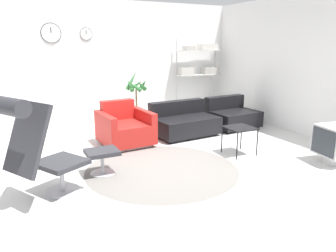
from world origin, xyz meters
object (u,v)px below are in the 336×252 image
Objects in this scene: lounge_chair at (35,141)px; ottoman at (102,157)px; couch_low at (184,123)px; couch_second at (232,116)px; potted_plant at (136,103)px; side_table at (240,130)px; shelf_unit at (200,62)px; crt_television at (335,143)px; armchair_red at (125,129)px.

ottoman is (0.90, 0.50, -0.49)m from lounge_chair.
couch_low is (2.97, 1.80, -0.50)m from lounge_chair.
couch_second reaches higher than ottoman.
potted_plant is at bearing 113.15° from lounge_chair.
shelf_unit is (1.11, 3.08, 0.95)m from side_table.
crt_television reaches higher than side_table.
shelf_unit is at bearing 40.28° from ottoman.
ottoman is 2.45m from couch_low.
armchair_red reaches higher than side_table.
side_table is 2.94m from potted_plant.
lounge_chair is 1.05× the size of potted_plant.
side_table is (2.32, -0.18, 0.16)m from ottoman.
side_table is at bearing 66.77° from lounge_chair.
lounge_chair is 4.66m from couch_second.
side_table is (-1.02, -1.55, 0.17)m from couch_second.
lounge_chair reaches higher than crt_television.
lounge_chair is at bearing 89.73° from crt_television.
couch_second is at bearing 56.67° from side_table.
armchair_red is (0.77, 1.23, 0.03)m from ottoman.
armchair_red is (1.67, 1.73, -0.46)m from lounge_chair.
lounge_chair is at bearing 42.68° from armchair_red.
lounge_chair is at bearing 19.42° from couch_second.
couch_low is (2.07, 1.30, -0.01)m from ottoman.
lounge_chair reaches higher than side_table.
crt_television is at bearing 51.61° from lounge_chair.
shelf_unit is (0.07, 4.11, 1.04)m from crt_television.
side_table reaches higher than ottoman.
couch_low is at bearing -1.28° from couch_second.
couch_second is 1.78× the size of crt_television.
shelf_unit is at bearing 99.27° from lounge_chair.
potted_plant is at bearing 34.10° from crt_television.
side_table is 1.46m from crt_television.
crt_television is (1.29, -2.51, 0.09)m from couch_low.
side_table is at bearing 52.31° from couch_second.
couch_second is 0.55× the size of shelf_unit.
crt_television is (4.26, -0.71, -0.42)m from lounge_chair.
potted_plant is at bearing -122.50° from armchair_red.
side_table is at bearing -4.32° from ottoman.
armchair_red is at bearing -119.12° from potted_plant.
shelf_unit is (2.66, 1.68, 1.09)m from armchair_red.
lounge_chair is 3.25m from side_table.
lounge_chair reaches higher than armchair_red.
lounge_chair is 2.83× the size of ottoman.
couch_low is at bearing 32.20° from ottoman.
lounge_chair is 1.34× the size of armchair_red.
potted_plant is (-0.76, 2.84, 0.06)m from side_table.
armchair_red is 0.72× the size of couch_low.
couch_low and couch_second have the same top height.
ottoman is at bearing 54.70° from armchair_red.
couch_low is at bearing 36.38° from crt_television.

